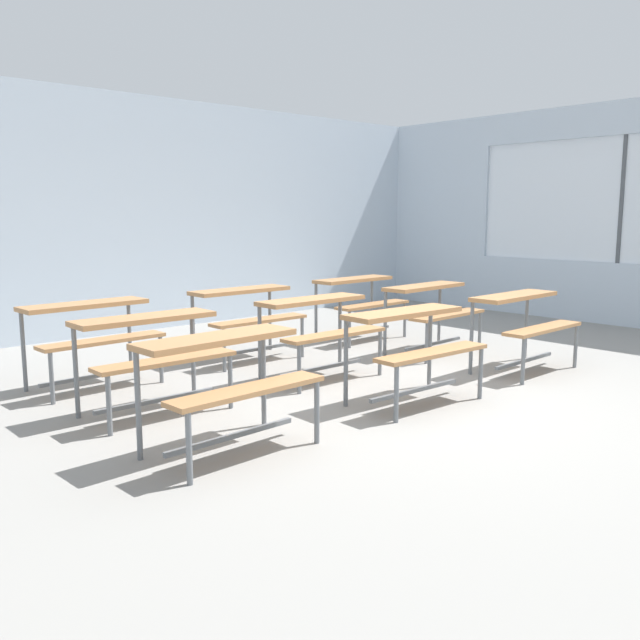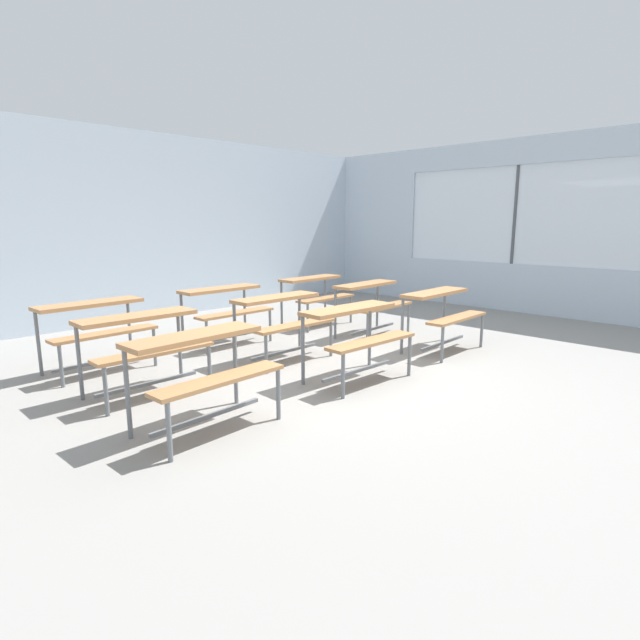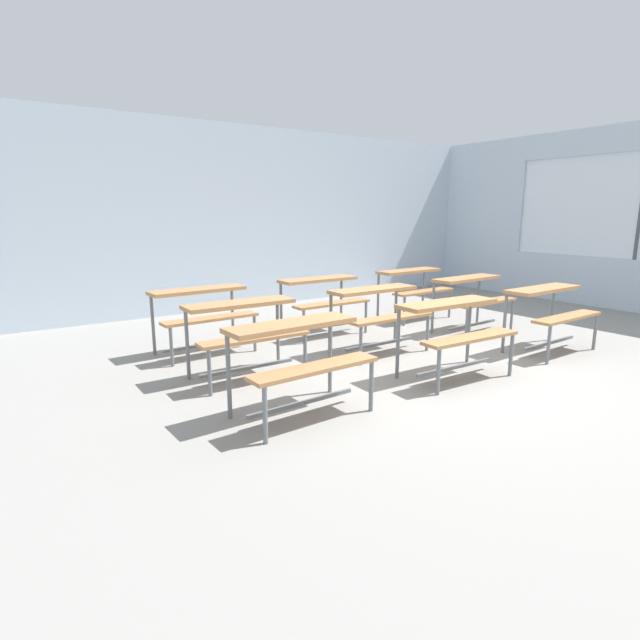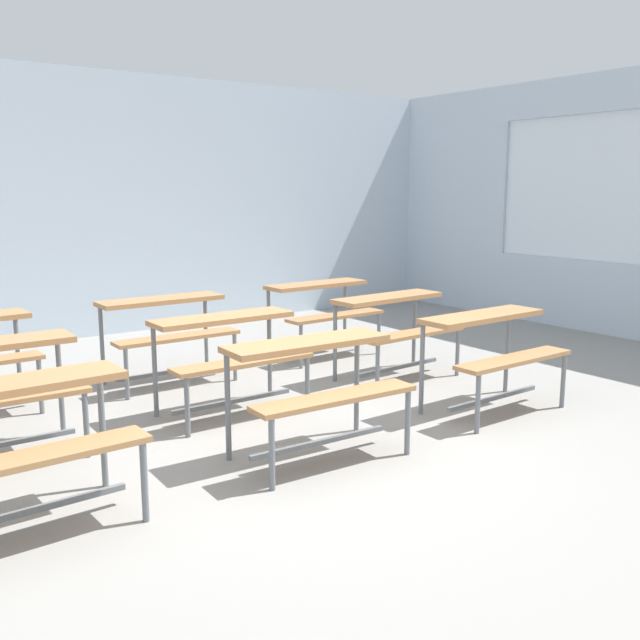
{
  "view_description": "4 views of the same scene",
  "coord_description": "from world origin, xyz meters",
  "views": [
    {
      "loc": [
        -4.16,
        -3.57,
        1.52
      ],
      "look_at": [
        -0.06,
        0.96,
        0.55
      ],
      "focal_mm": 37.82,
      "sensor_mm": 36.0,
      "label": 1
    },
    {
      "loc": [
        -3.8,
        -3.3,
        1.6
      ],
      "look_at": [
        0.5,
        0.9,
        0.41
      ],
      "focal_mm": 28.0,
      "sensor_mm": 36.0,
      "label": 2
    },
    {
      "loc": [
        -3.8,
        -3.3,
        1.6
      ],
      "look_at": [
        -0.8,
        1.08,
        0.45
      ],
      "focal_mm": 28.0,
      "sensor_mm": 36.0,
      "label": 3
    },
    {
      "loc": [
        -2.53,
        -3.64,
        1.69
      ],
      "look_at": [
        0.94,
        1.19,
        0.58
      ],
      "focal_mm": 39.76,
      "sensor_mm": 36.0,
      "label": 4
    }
  ],
  "objects": [
    {
      "name": "desk_bench_r1c2",
      "position": [
        1.66,
        1.02,
        0.56
      ],
      "size": [
        1.13,
        0.64,
        0.74
      ],
      "rotation": [
        0.0,
        0.0,
        0.05
      ],
      "color": "#A87547",
      "rests_on": "ground"
    },
    {
      "name": "wall_back",
      "position": [
        0.0,
        4.5,
        1.5
      ],
      "size": [
        10.0,
        0.12,
        3.0
      ],
      "primitive_type": "cube",
      "color": "silver",
      "rests_on": "ground"
    },
    {
      "name": "desk_bench_r2c1",
      "position": [
        -0.07,
        2.08,
        0.56
      ],
      "size": [
        1.11,
        0.6,
        0.74
      ],
      "rotation": [
        0.0,
        0.0,
        0.01
      ],
      "color": "#A87547",
      "rests_on": "ground"
    },
    {
      "name": "desk_bench_r2c2",
      "position": [
        1.65,
        2.12,
        0.56
      ],
      "size": [
        1.12,
        0.63,
        0.74
      ],
      "rotation": [
        0.0,
        0.0,
        0.04
      ],
      "color": "#A87547",
      "rests_on": "ground"
    },
    {
      "name": "desk_bench_r1c1",
      "position": [
        -0.05,
        0.98,
        0.56
      ],
      "size": [
        1.1,
        0.59,
        0.74
      ],
      "rotation": [
        0.0,
        0.0,
        -0.0
      ],
      "color": "#A87547",
      "rests_on": "ground"
    },
    {
      "name": "ground",
      "position": [
        0.0,
        0.0,
        -0.03
      ],
      "size": [
        10.0,
        9.0,
        0.05
      ],
      "primitive_type": "cube",
      "color": "gray"
    },
    {
      "name": "desk_bench_r0c2",
      "position": [
        1.62,
        -0.12,
        0.56
      ],
      "size": [
        1.11,
        0.61,
        0.74
      ],
      "rotation": [
        0.0,
        0.0,
        0.02
      ],
      "color": "#A87547",
      "rests_on": "ground"
    },
    {
      "name": "desk_bench_r0c1",
      "position": [
        -0.03,
        -0.13,
        0.56
      ],
      "size": [
        1.12,
        0.63,
        0.74
      ],
      "rotation": [
        0.0,
        0.0,
        -0.04
      ],
      "color": "#A87547",
      "rests_on": "ground"
    },
    {
      "name": "desk_bench_r0c0",
      "position": [
        -1.79,
        -0.07,
        0.56
      ],
      "size": [
        1.12,
        0.63,
        0.74
      ],
      "rotation": [
        0.0,
        0.0,
        0.04
      ],
      "color": "#A87547",
      "rests_on": "ground"
    }
  ]
}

